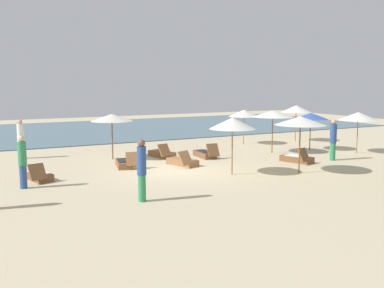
# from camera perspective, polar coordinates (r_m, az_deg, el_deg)

# --- Properties ---
(ground_plane) EXTENTS (60.00, 60.00, 0.00)m
(ground_plane) POSITION_cam_1_polar(r_m,az_deg,el_deg) (19.03, -2.44, -3.36)
(ground_plane) COLOR beige
(ocean_water) EXTENTS (48.00, 16.00, 0.06)m
(ocean_water) POSITION_cam_1_polar(r_m,az_deg,el_deg) (34.96, -14.69, 1.56)
(ocean_water) COLOR slate
(ocean_water) RESTS_ON ground_plane
(umbrella_0) EXTENTS (1.82, 1.82, 2.04)m
(umbrella_0) POSITION_cam_1_polar(r_m,az_deg,el_deg) (27.02, 6.51, 3.84)
(umbrella_0) COLOR olive
(umbrella_0) RESTS_ON ground_plane
(umbrella_1) EXTENTS (2.12, 2.12, 2.20)m
(umbrella_1) POSITION_cam_1_polar(r_m,az_deg,el_deg) (23.80, 10.06, 3.72)
(umbrella_1) COLOR brown
(umbrella_1) RESTS_ON ground_plane
(umbrella_2) EXTENTS (2.06, 2.06, 2.31)m
(umbrella_2) POSITION_cam_1_polar(r_m,az_deg,el_deg) (18.75, 13.39, 2.84)
(umbrella_2) COLOR brown
(umbrella_2) RESTS_ON ground_plane
(umbrella_3) EXTENTS (1.84, 1.84, 2.28)m
(umbrella_3) POSITION_cam_1_polar(r_m,az_deg,el_deg) (18.01, 5.07, 2.59)
(umbrella_3) COLOR olive
(umbrella_3) RESTS_ON ground_plane
(umbrella_4) EXTENTS (1.82, 1.82, 2.01)m
(umbrella_4) POSITION_cam_1_polar(r_m,az_deg,el_deg) (25.33, 14.61, 3.40)
(umbrella_4) COLOR brown
(umbrella_4) RESTS_ON ground_plane
(umbrella_5) EXTENTS (1.88, 1.88, 2.23)m
(umbrella_5) POSITION_cam_1_polar(r_m,az_deg,el_deg) (28.90, 12.88, 4.30)
(umbrella_5) COLOR olive
(umbrella_5) RESTS_ON ground_plane
(umbrella_6) EXTENTS (2.03, 2.03, 2.13)m
(umbrella_6) POSITION_cam_1_polar(r_m,az_deg,el_deg) (24.97, 20.04, 3.28)
(umbrella_6) COLOR olive
(umbrella_6) RESTS_ON ground_plane
(umbrella_7) EXTENTS (1.98, 1.98, 2.17)m
(umbrella_7) POSITION_cam_1_polar(r_m,az_deg,el_deg) (21.87, -9.98, 3.26)
(umbrella_7) COLOR brown
(umbrella_7) RESTS_ON ground_plane
(lounger_0) EXTENTS (0.95, 1.75, 0.72)m
(lounger_0) POSITION_cam_1_polar(r_m,az_deg,el_deg) (19.99, -8.41, -2.38)
(lounger_0) COLOR brown
(lounger_0) RESTS_ON ground_plane
(lounger_1) EXTENTS (0.93, 1.75, 0.72)m
(lounger_1) POSITION_cam_1_polar(r_m,az_deg,el_deg) (18.15, -18.64, -3.74)
(lounger_1) COLOR brown
(lounger_1) RESTS_ON ground_plane
(lounger_2) EXTENTS (1.04, 1.73, 0.75)m
(lounger_2) POSITION_cam_1_polar(r_m,az_deg,el_deg) (21.48, 13.02, -1.78)
(lounger_2) COLOR brown
(lounger_2) RESTS_ON ground_plane
(lounger_3) EXTENTS (0.98, 1.75, 0.73)m
(lounger_3) POSITION_cam_1_polar(r_m,az_deg,el_deg) (22.42, -3.76, -1.22)
(lounger_3) COLOR brown
(lounger_3) RESTS_ON ground_plane
(lounger_4) EXTENTS (1.05, 1.75, 0.73)m
(lounger_4) POSITION_cam_1_polar(r_m,az_deg,el_deg) (20.18, -1.17, -2.22)
(lounger_4) COLOR olive
(lounger_4) RESTS_ON ground_plane
(lounger_6) EXTENTS (0.72, 1.67, 0.75)m
(lounger_6) POSITION_cam_1_polar(r_m,az_deg,el_deg) (22.32, 1.67, -1.23)
(lounger_6) COLOR brown
(lounger_6) RESTS_ON ground_plane
(person_0) EXTENTS (0.32, 0.32, 1.88)m
(person_0) POSITION_cam_1_polar(r_m,az_deg,el_deg) (23.36, -20.60, 0.63)
(person_0) COLOR #338C59
(person_0) RESTS_ON ground_plane
(person_1) EXTENTS (0.29, 0.29, 1.85)m
(person_1) POSITION_cam_1_polar(r_m,az_deg,el_deg) (16.79, -20.41, -2.02)
(person_1) COLOR #2D4C8C
(person_1) RESTS_ON ground_plane
(person_2) EXTENTS (0.44, 0.44, 1.94)m
(person_2) POSITION_cam_1_polar(r_m,az_deg,el_deg) (22.39, 17.21, 0.58)
(person_2) COLOR #338C59
(person_2) RESTS_ON ground_plane
(person_3) EXTENTS (0.38, 0.38, 1.95)m
(person_3) POSITION_cam_1_polar(r_m,az_deg,el_deg) (14.09, -6.30, -3.13)
(person_3) COLOR #338C59
(person_3) RESTS_ON ground_plane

